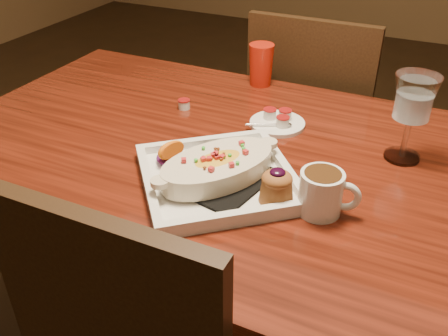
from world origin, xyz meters
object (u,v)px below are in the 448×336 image
at_px(chair_far, 313,131).
at_px(red_tumbler, 261,65).
at_px(plate, 221,172).
at_px(coffee_mug, 322,191).
at_px(saucer, 277,122).
at_px(goblet, 414,103).
at_px(table, 242,189).

distance_m(chair_far, red_tumbler, 0.40).
relative_size(plate, coffee_mug, 3.68).
height_order(saucer, red_tumbler, red_tumbler).
bearing_deg(plate, goblet, -0.11).
distance_m(plate, goblet, 0.44).
distance_m(table, saucer, 0.20).
distance_m(coffee_mug, saucer, 0.37).
bearing_deg(plate, coffee_mug, -40.78).
xyz_separation_m(table, saucer, (0.02, 0.17, 0.11)).
bearing_deg(plate, red_tumbler, 63.16).
relative_size(coffee_mug, goblet, 0.59).
relative_size(chair_far, plate, 2.16).
height_order(coffee_mug, red_tumbler, red_tumbler).
distance_m(chair_far, goblet, 0.70).
height_order(plate, red_tumbler, red_tumbler).
relative_size(table, chair_far, 1.61).
height_order(plate, goblet, goblet).
bearing_deg(coffee_mug, red_tumbler, 112.14).
bearing_deg(chair_far, plate, 90.57).
relative_size(plate, saucer, 3.08).
bearing_deg(coffee_mug, saucer, 113.20).
bearing_deg(saucer, goblet, -5.46).
distance_m(chair_far, plate, 0.81).
relative_size(plate, goblet, 2.17).
xyz_separation_m(plate, saucer, (0.01, 0.30, -0.02)).
distance_m(plate, coffee_mug, 0.21).
relative_size(table, goblet, 7.57).
bearing_deg(red_tumbler, saucer, -59.10).
bearing_deg(saucer, chair_far, 92.56).
relative_size(coffee_mug, red_tumbler, 0.96).
bearing_deg(red_tumbler, plate, -76.81).
xyz_separation_m(table, red_tumbler, (-0.12, 0.40, 0.16)).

